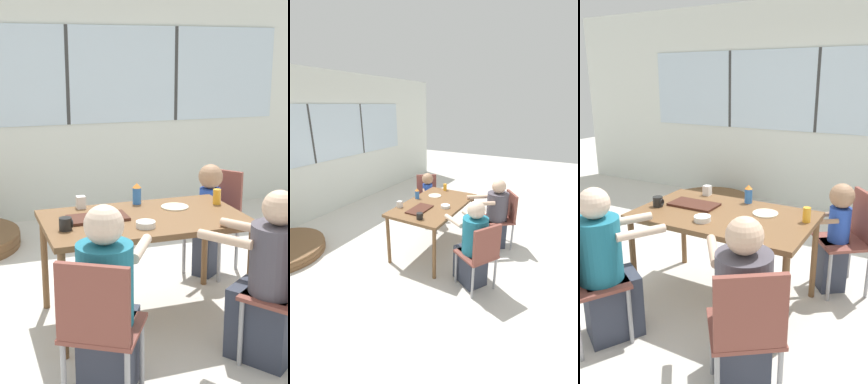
# 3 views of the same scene
# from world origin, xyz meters

# --- Properties ---
(ground_plane) EXTENTS (16.00, 16.00, 0.00)m
(ground_plane) POSITION_xyz_m (0.00, 0.00, 0.00)
(ground_plane) COLOR beige
(wall_back_with_windows) EXTENTS (8.40, 0.08, 2.80)m
(wall_back_with_windows) POSITION_xyz_m (0.00, 2.64, 1.42)
(wall_back_with_windows) COLOR silver
(wall_back_with_windows) RESTS_ON ground_plane
(dining_table) EXTENTS (1.41, 0.83, 0.76)m
(dining_table) POSITION_xyz_m (0.00, 0.00, 0.69)
(dining_table) COLOR brown
(dining_table) RESTS_ON ground_plane
(chair_for_woman_green_shirt) EXTENTS (0.56, 0.56, 0.88)m
(chair_for_woman_green_shirt) POSITION_xyz_m (0.63, -0.92, 0.53)
(chair_for_woman_green_shirt) COLOR brown
(chair_for_woman_green_shirt) RESTS_ON ground_plane
(chair_for_man_blue_shirt) EXTENTS (0.55, 0.55, 0.88)m
(chair_for_man_blue_shirt) POSITION_xyz_m (-0.58, -0.95, 0.53)
(chair_for_man_blue_shirt) COLOR brown
(chair_for_man_blue_shirt) RESTS_ON ground_plane
(chair_for_toddler) EXTENTS (0.56, 0.56, 0.88)m
(chair_for_toddler) POSITION_xyz_m (0.90, 0.66, 0.53)
(chair_for_toddler) COLOR brown
(chair_for_toddler) RESTS_ON ground_plane
(person_woman_green_shirt) EXTENTS (0.59, 0.66, 1.10)m
(person_woman_green_shirt) POSITION_xyz_m (0.54, -0.78, 0.49)
(person_woman_green_shirt) COLOR #333847
(person_woman_green_shirt) RESTS_ON ground_plane
(person_man_blue_shirt) EXTENTS (0.55, 0.63, 1.12)m
(person_man_blue_shirt) POSITION_xyz_m (-0.49, -0.81, 0.51)
(person_man_blue_shirt) COLOR #333847
(person_man_blue_shirt) RESTS_ON ground_plane
(person_toddler) EXTENTS (0.37, 0.34, 0.97)m
(person_toddler) POSITION_xyz_m (0.78, 0.57, 0.50)
(person_toddler) COLOR #333847
(person_toddler) RESTS_ON ground_plane
(food_tray_dark) EXTENTS (0.41, 0.22, 0.02)m
(food_tray_dark) POSITION_xyz_m (-0.32, 0.05, 0.77)
(food_tray_dark) COLOR #472319
(food_tray_dark) RESTS_ON dining_table
(coffee_mug) EXTENTS (0.09, 0.08, 0.08)m
(coffee_mug) POSITION_xyz_m (-0.57, -0.11, 0.80)
(coffee_mug) COLOR black
(coffee_mug) RESTS_ON dining_table
(sippy_cup) EXTENTS (0.07, 0.07, 0.16)m
(sippy_cup) POSITION_xyz_m (0.06, 0.34, 0.84)
(sippy_cup) COLOR blue
(sippy_cup) RESTS_ON dining_table
(juice_glass) EXTENTS (0.06, 0.06, 0.11)m
(juice_glass) POSITION_xyz_m (0.63, 0.13, 0.82)
(juice_glass) COLOR gold
(juice_glass) RESTS_ON dining_table
(milk_carton_small) EXTENTS (0.06, 0.06, 0.09)m
(milk_carton_small) POSITION_xyz_m (-0.37, 0.36, 0.81)
(milk_carton_small) COLOR silver
(milk_carton_small) RESTS_ON dining_table
(bowl_white_shallow) EXTENTS (0.13, 0.13, 0.04)m
(bowl_white_shallow) POSITION_xyz_m (-0.07, -0.22, 0.78)
(bowl_white_shallow) COLOR white
(bowl_white_shallow) RESTS_ON dining_table
(plate_tortillas) EXTENTS (0.20, 0.20, 0.01)m
(plate_tortillas) POSITION_xyz_m (0.29, 0.15, 0.77)
(plate_tortillas) COLOR beige
(plate_tortillas) RESTS_ON dining_table
(folded_table_stack) EXTENTS (1.20, 1.20, 0.15)m
(folded_table_stack) POSITION_xyz_m (-1.27, 1.92, 0.07)
(folded_table_stack) COLOR brown
(folded_table_stack) RESTS_ON ground_plane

